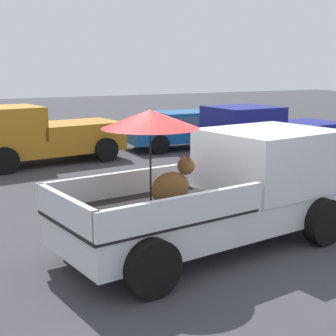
% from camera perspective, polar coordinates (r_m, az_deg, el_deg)
% --- Properties ---
extents(ground_plane, '(80.00, 80.00, 0.00)m').
position_cam_1_polar(ground_plane, '(8.71, 4.36, -8.89)').
color(ground_plane, '#38383D').
extents(pickup_truck_main, '(5.26, 2.81, 2.36)m').
position_cam_1_polar(pickup_truck_main, '(8.68, 6.55, -2.12)').
color(pickup_truck_main, black).
rests_on(pickup_truck_main, ground).
extents(pickup_truck_red, '(5.01, 2.71, 1.80)m').
position_cam_1_polar(pickup_truck_red, '(16.24, -14.19, 3.55)').
color(pickup_truck_red, black).
rests_on(pickup_truck_red, ground).
extents(pickup_truck_far, '(4.85, 2.28, 1.80)m').
position_cam_1_polar(pickup_truck_far, '(16.04, 11.10, 3.59)').
color(pickup_truck_far, black).
rests_on(pickup_truck_far, ground).
extents(parked_sedan_far, '(4.36, 2.11, 1.33)m').
position_cam_1_polar(parked_sedan_far, '(18.75, 1.84, 4.52)').
color(parked_sedan_far, black).
rests_on(parked_sedan_far, ground).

